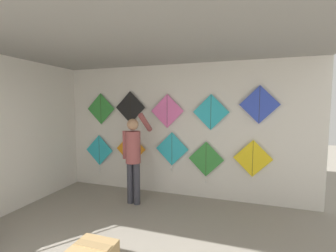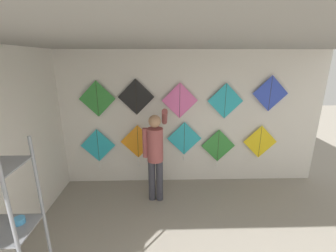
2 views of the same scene
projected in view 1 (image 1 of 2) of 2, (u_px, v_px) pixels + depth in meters
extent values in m
cube|color=silver|center=(172.00, 130.00, 4.86)|extent=(5.81, 0.06, 2.80)
cube|color=gray|center=(130.00, 37.00, 2.93)|extent=(5.81, 4.55, 0.04)
cylinder|color=#383842|center=(130.00, 183.00, 4.45)|extent=(0.13, 0.13, 0.82)
cylinder|color=#383842|center=(137.00, 184.00, 4.39)|extent=(0.13, 0.13, 0.82)
cylinder|color=#9E4C4C|center=(133.00, 147.00, 4.36)|extent=(0.29, 0.29, 0.62)
sphere|color=tan|center=(133.00, 124.00, 4.32)|extent=(0.22, 0.22, 0.22)
cylinder|color=#9E4C4C|center=(125.00, 145.00, 4.42)|extent=(0.10, 0.10, 0.55)
cylinder|color=#9E4C4C|center=(145.00, 123.00, 4.46)|extent=(0.10, 0.51, 0.40)
cube|color=#A08052|center=(93.00, 245.00, 2.51)|extent=(0.44, 0.12, 0.01)
cube|color=#28B2C6|center=(99.00, 150.00, 5.37)|extent=(0.72, 0.01, 0.72)
cylinder|color=black|center=(99.00, 150.00, 5.37)|extent=(0.01, 0.01, 0.69)
sphere|color=white|center=(99.00, 167.00, 5.40)|extent=(0.04, 0.04, 0.04)
sphere|color=white|center=(100.00, 170.00, 5.40)|extent=(0.04, 0.04, 0.04)
sphere|color=white|center=(100.00, 173.00, 5.41)|extent=(0.04, 0.04, 0.04)
cube|color=orange|center=(131.00, 149.00, 5.11)|extent=(0.72, 0.01, 0.72)
cylinder|color=black|center=(131.00, 149.00, 5.10)|extent=(0.01, 0.01, 0.69)
sphere|color=white|center=(131.00, 167.00, 5.13)|extent=(0.04, 0.04, 0.04)
sphere|color=white|center=(131.00, 170.00, 5.14)|extent=(0.04, 0.04, 0.04)
sphere|color=white|center=(131.00, 173.00, 5.15)|extent=(0.04, 0.04, 0.04)
cube|color=#28B2C6|center=(172.00, 149.00, 4.80)|extent=(0.72, 0.01, 0.72)
cylinder|color=black|center=(172.00, 149.00, 4.80)|extent=(0.01, 0.01, 0.69)
sphere|color=white|center=(172.00, 168.00, 4.83)|extent=(0.04, 0.04, 0.04)
sphere|color=white|center=(172.00, 171.00, 4.84)|extent=(0.04, 0.04, 0.04)
cube|color=#338C38|center=(206.00, 159.00, 4.60)|extent=(0.72, 0.01, 0.72)
cylinder|color=black|center=(206.00, 159.00, 4.60)|extent=(0.01, 0.01, 0.69)
sphere|color=white|center=(206.00, 179.00, 4.62)|extent=(0.04, 0.04, 0.04)
sphere|color=white|center=(206.00, 182.00, 4.63)|extent=(0.04, 0.04, 0.04)
cube|color=yellow|center=(253.00, 158.00, 4.32)|extent=(0.72, 0.01, 0.72)
cylinder|color=black|center=(253.00, 159.00, 4.32)|extent=(0.01, 0.01, 0.69)
cube|color=#338C38|center=(101.00, 109.00, 5.26)|extent=(0.72, 0.01, 0.72)
cylinder|color=black|center=(101.00, 109.00, 5.26)|extent=(0.01, 0.01, 0.69)
cube|color=black|center=(130.00, 108.00, 5.02)|extent=(0.72, 0.01, 0.72)
cylinder|color=black|center=(130.00, 108.00, 5.02)|extent=(0.01, 0.01, 0.69)
cube|color=pink|center=(167.00, 111.00, 4.77)|extent=(0.72, 0.01, 0.72)
cylinder|color=black|center=(167.00, 111.00, 4.76)|extent=(0.01, 0.01, 0.69)
cube|color=#28B2C6|center=(211.00, 112.00, 4.49)|extent=(0.72, 0.01, 0.72)
cylinder|color=black|center=(211.00, 112.00, 4.49)|extent=(0.01, 0.01, 0.69)
cube|color=blue|center=(259.00, 105.00, 4.20)|extent=(0.72, 0.01, 0.72)
cylinder|color=black|center=(259.00, 105.00, 4.20)|extent=(0.01, 0.01, 0.69)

